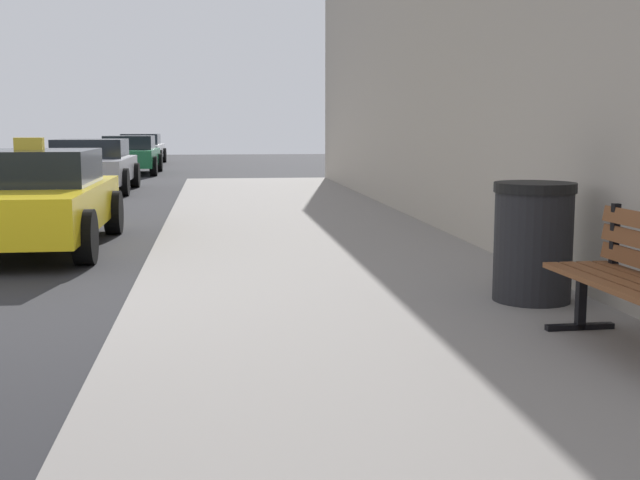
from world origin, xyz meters
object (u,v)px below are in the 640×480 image
object	(u,v)px
trash_bin	(533,242)
car_green	(129,155)
car_white	(141,149)
car_silver	(91,165)
car_yellow	(29,199)

from	to	relation	value
trash_bin	car_green	xyz separation A→B (m)	(-5.38, 21.37, 0.01)
car_white	car_silver	bearing A→B (deg)	90.38
car_yellow	trash_bin	bearing A→B (deg)	137.54
car_silver	car_white	bearing A→B (deg)	-89.62
car_silver	car_white	distance (m)	14.84
car_green	car_silver	bearing A→B (deg)	88.78
trash_bin	car_white	world-z (taller)	car_white
car_yellow	car_silver	distance (m)	9.32
car_silver	car_yellow	bearing A→B (deg)	93.62
car_yellow	car_white	distance (m)	24.16
trash_bin	car_silver	xyz separation A→B (m)	(-5.54, 13.84, 0.01)
car_green	car_white	size ratio (longest dim) A/B	0.92
car_yellow	car_green	world-z (taller)	car_yellow
trash_bin	car_white	distance (m)	29.23
car_silver	car_white	world-z (taller)	same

